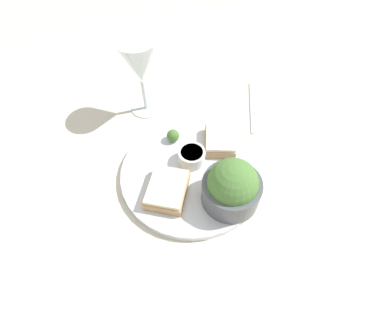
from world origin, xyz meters
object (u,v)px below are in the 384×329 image
(salad_bowl, at_px, (232,187))
(sauce_ramekin, at_px, (193,156))
(wine_glass, at_px, (139,64))
(cheese_toast_near, at_px, (167,189))
(fork, at_px, (252,106))
(cheese_toast_far, at_px, (220,140))

(salad_bowl, xyz_separation_m, sauce_ramekin, (-0.09, -0.07, -0.02))
(salad_bowl, distance_m, wine_glass, 0.32)
(cheese_toast_near, xyz_separation_m, wine_glass, (-0.24, -0.06, 0.10))
(cheese_toast_near, bearing_deg, wine_glass, -166.34)
(sauce_ramekin, bearing_deg, fork, 139.50)
(cheese_toast_near, height_order, cheese_toast_far, same)
(cheese_toast_near, relative_size, wine_glass, 0.57)
(cheese_toast_far, relative_size, fork, 0.48)
(cheese_toast_far, bearing_deg, cheese_toast_near, -42.02)
(salad_bowl, relative_size, cheese_toast_far, 1.28)
(sauce_ramekin, relative_size, cheese_toast_near, 0.53)
(salad_bowl, bearing_deg, cheese_toast_far, -176.04)
(sauce_ramekin, height_order, cheese_toast_far, sauce_ramekin)
(cheese_toast_far, distance_m, fork, 0.15)
(salad_bowl, xyz_separation_m, cheese_toast_near, (-0.01, -0.12, -0.03))
(salad_bowl, distance_m, cheese_toast_far, 0.13)
(salad_bowl, relative_size, cheese_toast_near, 1.05)
(salad_bowl, relative_size, fork, 0.61)
(salad_bowl, height_order, cheese_toast_near, salad_bowl)
(sauce_ramekin, distance_m, wine_glass, 0.22)
(sauce_ramekin, relative_size, wine_glass, 0.30)
(wine_glass, bearing_deg, cheese_toast_near, 13.66)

